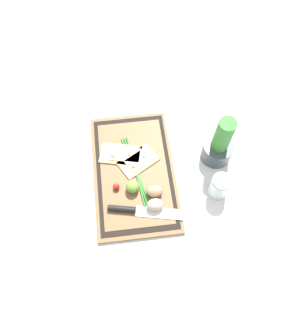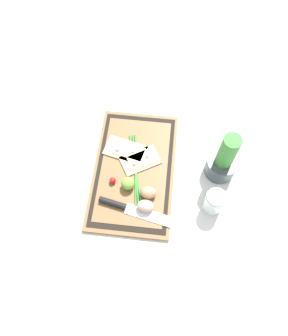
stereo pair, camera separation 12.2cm
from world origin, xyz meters
The scene contains 12 objects.
ground_plane centered at (0.00, 0.00, 0.00)m, with size 6.00×6.00×0.00m, color silver.
cutting_board centered at (0.00, 0.00, 0.01)m, with size 0.51×0.31×0.02m.
pizza_slice_near centered at (-0.07, -0.04, 0.02)m, with size 0.12×0.18×0.02m.
pizza_slice_far centered at (-0.04, 0.02, 0.02)m, with size 0.15×0.17×0.02m.
knife centered at (0.16, -0.02, 0.03)m, with size 0.09×0.27×0.02m.
egg_brown centered at (0.10, 0.06, 0.04)m, with size 0.04×0.06×0.04m, color tan.
egg_pink centered at (0.15, 0.06, 0.04)m, with size 0.04×0.06×0.04m, color beige.
lime centered at (0.07, -0.01, 0.04)m, with size 0.05×0.05×0.05m, color #7FB742.
cherry_tomato_red centered at (0.06, -0.07, 0.03)m, with size 0.02×0.02×0.02m, color red.
scallion_bunch centered at (0.00, 0.01, 0.02)m, with size 0.30×0.09×0.01m.
herb_pot centered at (-0.04, 0.32, 0.08)m, with size 0.11×0.11×0.23m.
sauce_jar centered at (0.11, 0.30, 0.04)m, with size 0.07×0.07×0.10m.
Camera 1 is at (0.53, -0.03, 1.14)m, focal length 35.00 mm.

